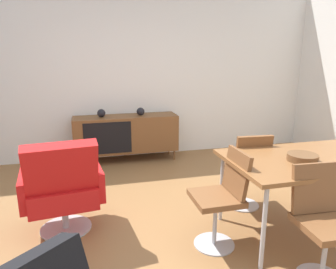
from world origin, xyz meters
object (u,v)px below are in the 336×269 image
Objects in this scene: lounge_chair_red at (63,187)px; vase_cobalt at (141,111)px; sideboard at (126,134)px; vase_sculptural_dark at (101,113)px; dining_chair_back_left at (247,167)px; wooden_bowl_on_table at (303,157)px; dining_chair_near_window at (223,195)px; dining_table at (314,161)px; dining_chair_front_left at (323,219)px.

vase_cobalt is at bearing 61.68° from lounge_chair_red.
sideboard is 12.95× the size of vase_sculptural_dark.
vase_cobalt is at bearing 112.92° from dining_chair_back_left.
lounge_chair_red reaches higher than wooden_bowl_on_table.
vase_cobalt is 0.15× the size of dining_chair_back_left.
dining_table is at bearing -0.00° from dining_chair_near_window.
dining_table is 1.69× the size of lounge_chair_red.
vase_cobalt is 0.08× the size of dining_table.
vase_cobalt is at bearing 105.15° from dining_chair_front_left.
dining_chair_near_window is at bearing -83.49° from vase_cobalt.
dining_chair_near_window is 0.90× the size of lounge_chair_red.
vase_sculptural_dark is at bearing 109.57° from dining_chair_near_window.
lounge_chair_red is (-1.34, 0.53, -0.00)m from dining_chair_near_window.
vase_sculptural_dark is (-0.36, 0.00, 0.34)m from sideboard.
sideboard is at bearing 115.71° from wooden_bowl_on_table.
dining_table is 0.20m from wooden_bowl_on_table.
dining_chair_near_window is (-0.71, 0.06, -0.30)m from wooden_bowl_on_table.
dining_chair_front_left is at bearing -64.92° from vase_sculptural_dark.
dining_chair_near_window reaches higher than dining_table.
lounge_chair_red is at bearing 163.77° from wooden_bowl_on_table.
wooden_bowl_on_table is 0.71m from dining_chair_back_left.
vase_cobalt is at bearing 96.51° from dining_chair_near_window.
lounge_chair_red reaches higher than dining_chair_back_left.
lounge_chair_red is at bearing -118.32° from vase_cobalt.
vase_sculptural_dark reaches higher than wooden_bowl_on_table.
wooden_bowl_on_table is 0.27× the size of lounge_chair_red.
vase_sculptural_dark reaches higher than vase_cobalt.
wooden_bowl_on_table is 0.30× the size of dining_chair_back_left.
sideboard is 1.00× the size of dining_table.
dining_chair_front_left is 1.00× the size of dining_chair_near_window.
wooden_bowl_on_table is 0.30× the size of dining_chair_front_left.
dining_chair_near_window reaches higher than wooden_bowl_on_table.
dining_chair_front_left reaches higher than sideboard.
sideboard is 6.15× the size of wooden_bowl_on_table.
wooden_bowl_on_table is (-0.18, -0.06, 0.07)m from dining_table.
sideboard is 2.86m from wooden_bowl_on_table.
dining_chair_near_window is (0.89, -2.50, -0.31)m from vase_sculptural_dark.
vase_cobalt is at bearing 0.00° from vase_sculptural_dark.
dining_chair_back_left is at bearing -53.73° from vase_sculptural_dark.
vase_sculptural_dark reaches higher than dining_table.
sideboard is 0.50m from vase_sculptural_dark.
dining_chair_front_left is at bearing -108.53° from wooden_bowl_on_table.
dining_chair_near_window is (0.28, -2.50, -0.31)m from vase_cobalt.
dining_chair_front_left is (-0.17, -0.50, -0.30)m from wooden_bowl_on_table.
dining_chair_back_left reaches higher than vase_cobalt.
wooden_bowl_on_table is 0.60m from dining_chair_front_left.
wooden_bowl_on_table is at bearing -74.37° from dining_chair_back_left.
vase_cobalt is 0.15× the size of dining_chair_front_left.
lounge_chair_red reaches higher than dining_table.
dining_chair_front_left is (1.43, -3.06, -0.31)m from vase_sculptural_dark.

